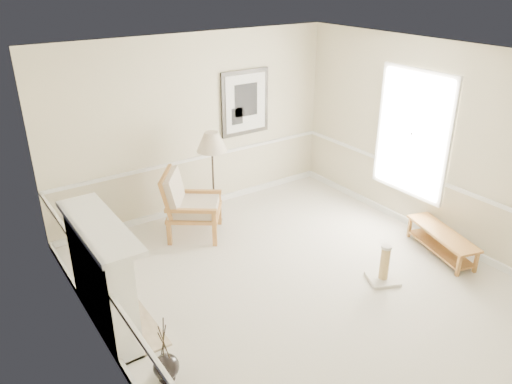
% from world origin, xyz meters
% --- Properties ---
extents(ground, '(5.50, 5.50, 0.00)m').
position_xyz_m(ground, '(0.00, 0.00, 0.00)').
color(ground, silver).
rests_on(ground, ground).
extents(room, '(5.04, 5.54, 2.92)m').
position_xyz_m(room, '(0.14, 0.08, 1.87)').
color(room, beige).
rests_on(room, ground).
extents(fireplace, '(0.64, 1.64, 1.31)m').
position_xyz_m(fireplace, '(-2.34, 0.60, 0.64)').
color(fireplace, white).
rests_on(fireplace, ground).
extents(floor_vase, '(0.26, 0.26, 0.77)m').
position_xyz_m(floor_vase, '(-2.15, -0.56, 0.14)').
color(floor_vase, black).
rests_on(floor_vase, ground).
extents(armchair, '(1.11, 1.10, 1.02)m').
position_xyz_m(armchair, '(-0.59, 2.00, 0.55)').
color(armchair, '#AB7537').
rests_on(armchair, ground).
extents(floor_lamp, '(0.57, 0.57, 1.51)m').
position_xyz_m(floor_lamp, '(-0.04, 2.15, 1.32)').
color(floor_lamp, black).
rests_on(floor_lamp, ground).
extents(bench, '(0.70, 1.29, 0.35)m').
position_xyz_m(bench, '(2.15, -0.58, 0.24)').
color(bench, '#AB7537').
rests_on(bench, ground).
extents(scratching_post, '(0.49, 0.49, 0.53)m').
position_xyz_m(scratching_post, '(0.95, -0.59, 0.17)').
color(scratching_post, white).
rests_on(scratching_post, ground).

